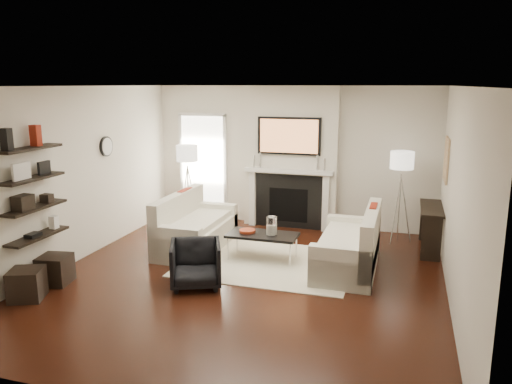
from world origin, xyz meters
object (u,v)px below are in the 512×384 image
(lamp_left_shade, at_px, (187,153))
(armchair, at_px, (196,262))
(loveseat_left_base, at_px, (197,236))
(coffee_table, at_px, (262,235))
(loveseat_right_base, at_px, (347,255))
(lamp_right_shade, at_px, (402,160))
(ottoman_near, at_px, (55,269))

(lamp_left_shade, bearing_deg, armchair, -63.67)
(loveseat_left_base, distance_m, lamp_left_shade, 1.80)
(armchair, distance_m, lamp_left_shade, 3.12)
(loveseat_left_base, xyz_separation_m, coffee_table, (1.21, -0.20, 0.19))
(loveseat_left_base, height_order, loveseat_right_base, same)
(armchair, distance_m, lamp_right_shade, 4.04)
(lamp_left_shade, bearing_deg, coffee_table, -35.33)
(ottoman_near, bearing_deg, lamp_right_shade, 36.75)
(lamp_right_shade, bearing_deg, ottoman_near, -143.25)
(ottoman_near, bearing_deg, coffee_table, 35.51)
(lamp_left_shade, bearing_deg, loveseat_left_base, -59.84)
(loveseat_right_base, bearing_deg, coffee_table, 178.65)
(loveseat_left_base, bearing_deg, lamp_left_shade, 120.16)
(coffee_table, xyz_separation_m, lamp_right_shade, (2.03, 1.60, 1.05))
(loveseat_right_base, relative_size, coffee_table, 1.64)
(lamp_left_shade, bearing_deg, loveseat_right_base, -22.97)
(coffee_table, xyz_separation_m, ottoman_near, (-2.49, -1.78, -0.20))
(lamp_right_shade, bearing_deg, lamp_left_shade, -176.03)
(armchair, relative_size, ottoman_near, 1.73)
(loveseat_right_base, height_order, coffee_table, same)
(lamp_left_shade, bearing_deg, lamp_right_shade, 3.97)
(armchair, bearing_deg, loveseat_right_base, 9.87)
(loveseat_left_base, bearing_deg, coffee_table, -9.16)
(lamp_left_shade, relative_size, ottoman_near, 1.00)
(loveseat_left_base, bearing_deg, lamp_right_shade, 23.38)
(loveseat_left_base, xyz_separation_m, lamp_right_shade, (3.24, 1.40, 1.24))
(lamp_right_shade, bearing_deg, armchair, -132.13)
(loveseat_right_base, xyz_separation_m, coffee_table, (-1.33, 0.03, 0.19))
(armchair, distance_m, ottoman_near, 1.98)
(lamp_right_shade, distance_m, ottoman_near, 5.78)
(loveseat_left_base, distance_m, ottoman_near, 2.35)
(loveseat_right_base, bearing_deg, loveseat_left_base, 174.90)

